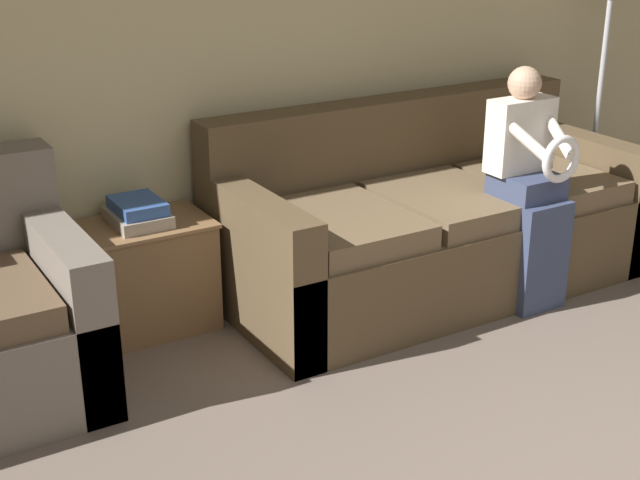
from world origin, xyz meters
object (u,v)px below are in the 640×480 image
at_px(couch_main, 428,224).
at_px(side_shelf, 143,275).
at_px(child_left_seated, 531,180).
at_px(floor_lamp, 610,0).
at_px(book_stack, 138,212).

height_order(couch_main, side_shelf, couch_main).
distance_m(couch_main, child_left_seated, 0.58).
bearing_deg(floor_lamp, side_shelf, 178.37).
height_order(child_left_seated, floor_lamp, floor_lamp).
height_order(child_left_seated, side_shelf, child_left_seated).
distance_m(side_shelf, floor_lamp, 2.96).
bearing_deg(book_stack, floor_lamp, -1.72).
bearing_deg(child_left_seated, floor_lamp, 28.86).
height_order(couch_main, child_left_seated, child_left_seated).
distance_m(couch_main, book_stack, 1.46).
xyz_separation_m(side_shelf, floor_lamp, (2.76, -0.08, 1.06)).
relative_size(couch_main, book_stack, 6.93).
bearing_deg(book_stack, couch_main, -10.41).
distance_m(child_left_seated, floor_lamp, 1.41).
relative_size(couch_main, floor_lamp, 1.31).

